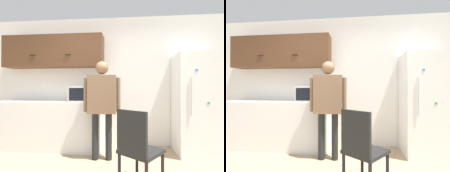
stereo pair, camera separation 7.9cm
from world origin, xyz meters
TOP-DOWN VIEW (x-y plane):
  - back_wall at (0.00, 1.96)m, footprint 6.00×0.06m
  - counter at (-1.16, 1.60)m, footprint 2.08×0.64m
  - upper_cabinets at (-1.16, 1.75)m, footprint 2.08×0.38m
  - microwave at (-0.48, 1.56)m, footprint 0.47×0.43m
  - person at (-0.05, 1.14)m, footprint 0.62×0.25m
  - refrigerator at (1.63, 1.57)m, footprint 0.74×0.73m
  - chair at (0.50, 0.33)m, footprint 0.61×0.61m

SIDE VIEW (x-z plane):
  - counter at x=-1.16m, z-range 0.00..0.93m
  - chair at x=0.50m, z-range 0.04..0.98m
  - refrigerator at x=1.63m, z-range 0.00..1.82m
  - person at x=-0.05m, z-range 0.18..1.83m
  - microwave at x=-0.48m, z-range 0.93..1.23m
  - back_wall at x=0.00m, z-range 0.00..2.70m
  - upper_cabinets at x=-1.16m, z-range 1.63..2.28m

